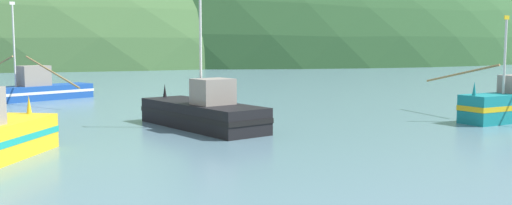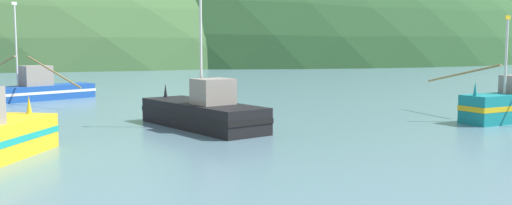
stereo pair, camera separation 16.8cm
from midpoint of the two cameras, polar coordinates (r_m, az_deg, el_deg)
The scene contains 5 objects.
hill_far_left at distance 234.24m, azimuth 16.38°, elevation 4.75°, with size 192.92×154.34×107.64m, color #47703D.
hill_far_center at distance 148.37m, azimuth -0.81°, elevation 4.43°, with size 150.91×120.73×78.26m, color #2D562D.
hill_far_right at distance 152.68m, azimuth -20.06°, elevation 4.11°, with size 171.59×137.27×73.42m, color #47703D.
fishing_boat_blue at distance 42.71m, azimuth -22.20°, elevation 1.10°, with size 9.57×12.29×6.85m.
fishing_boat_black at distance 27.01m, azimuth -5.18°, elevation -1.02°, with size 5.82×8.03×6.58m.
Camera 2 is at (-12.42, 2.97, 4.02)m, focal length 39.66 mm.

